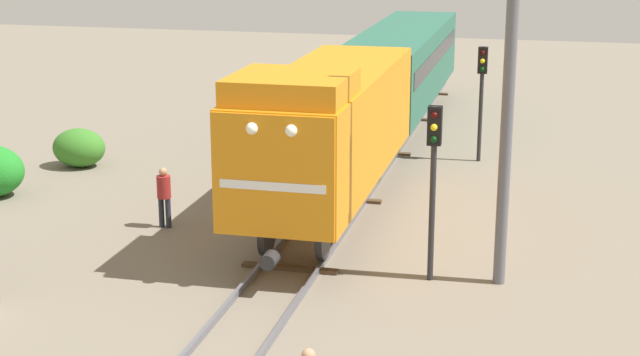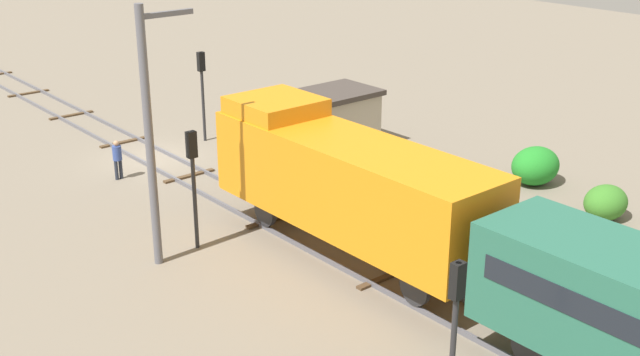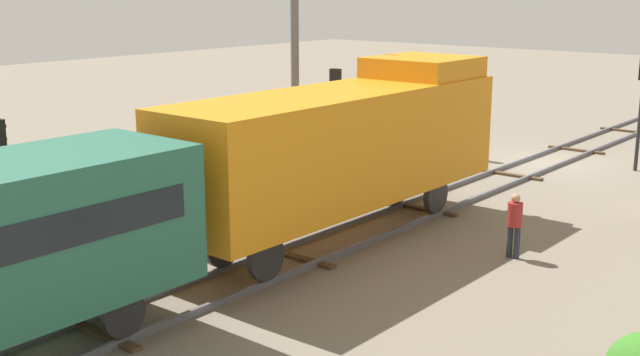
% 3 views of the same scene
% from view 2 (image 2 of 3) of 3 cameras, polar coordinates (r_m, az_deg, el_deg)
% --- Properties ---
extents(ground_plane, '(107.52, 107.52, 0.00)m').
position_cam_2_polar(ground_plane, '(36.99, -11.68, 1.34)').
color(ground_plane, '#756B5B').
extents(railway_track, '(2.40, 71.68, 0.16)m').
position_cam_2_polar(railway_track, '(36.96, -11.69, 1.45)').
color(railway_track, '#595960').
rests_on(railway_track, ground).
extents(locomotive, '(2.90, 11.60, 4.60)m').
position_cam_2_polar(locomotive, '(26.00, 1.79, -0.11)').
color(locomotive, orange).
rests_on(locomotive, railway_track).
extents(traffic_signal_near, '(0.32, 0.34, 4.32)m').
position_cam_2_polar(traffic_signal_near, '(38.35, -8.40, 6.92)').
color(traffic_signal_near, '#262628').
rests_on(traffic_signal_near, ground).
extents(traffic_signal_mid, '(0.32, 0.34, 4.18)m').
position_cam_2_polar(traffic_signal_mid, '(26.95, -9.04, 0.71)').
color(traffic_signal_mid, '#262628').
rests_on(traffic_signal_mid, ground).
extents(traffic_signal_far, '(0.32, 0.34, 3.97)m').
position_cam_2_polar(traffic_signal_far, '(18.72, 9.59, -9.23)').
color(traffic_signal_far, '#262628').
rests_on(traffic_signal_far, ground).
extents(worker_near_track, '(0.38, 0.38, 1.70)m').
position_cam_2_polar(worker_near_track, '(34.54, -14.21, 1.48)').
color(worker_near_track, '#262B38').
rests_on(worker_near_track, ground).
extents(worker_by_signal, '(0.38, 0.38, 1.70)m').
position_cam_2_polar(worker_by_signal, '(30.42, 5.69, -0.61)').
color(worker_by_signal, '#262B38').
rests_on(worker_by_signal, ground).
extents(catenary_mast, '(1.94, 0.28, 8.49)m').
position_cam_2_polar(catenary_mast, '(25.59, -11.97, 3.17)').
color(catenary_mast, '#595960').
rests_on(catenary_mast, ground).
extents(relay_hut, '(3.50, 2.90, 2.74)m').
position_cam_2_polar(relay_hut, '(37.50, 1.24, 4.28)').
color(relay_hut, '#B2A893').
rests_on(relay_hut, ground).
extents(bush_near, '(1.67, 1.36, 1.21)m').
position_cam_2_polar(bush_near, '(37.81, -1.86, 3.17)').
color(bush_near, '#2A6E26').
rests_on(bush_near, ground).
extents(bush_mid, '(2.19, 1.79, 1.59)m').
position_cam_2_polar(bush_mid, '(34.19, 15.07, 0.84)').
color(bush_mid, '#218026').
rests_on(bush_mid, ground).
extents(bush_far, '(1.81, 1.48, 1.32)m').
position_cam_2_polar(bush_far, '(31.53, 19.65, -1.65)').
color(bush_far, '#377826').
rests_on(bush_far, ground).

